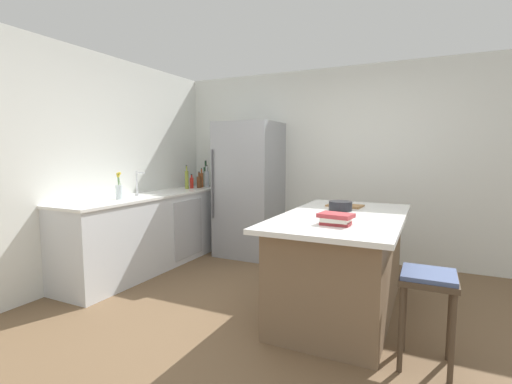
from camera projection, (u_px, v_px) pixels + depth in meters
name	position (u px, v px, depth m)	size (l,w,h in m)	color
ground_plane	(283.00, 324.00, 3.12)	(7.20, 7.20, 0.00)	brown
wall_rear	(344.00, 164.00, 5.00)	(6.00, 0.10, 2.60)	silver
wall_left	(78.00, 167.00, 4.04)	(0.10, 6.00, 2.60)	silver
counter_run_left	(154.00, 230.00, 4.69)	(0.63, 2.64, 0.94)	silver
kitchen_island	(342.00, 262.00, 3.34)	(1.04, 1.90, 0.90)	#7A6047
refrigerator	(249.00, 189.00, 5.19)	(0.81, 0.78, 1.88)	#93969B
bar_stool	(428.00, 290.00, 2.46)	(0.36, 0.36, 0.66)	#473828
sink_faucet	(138.00, 183.00, 4.45)	(0.15, 0.05, 0.30)	silver
flower_vase	(119.00, 190.00, 4.11)	(0.08, 0.08, 0.31)	silver
wine_bottle	(206.00, 176.00, 5.68)	(0.07, 0.07, 0.40)	#19381E
soda_bottle	(207.00, 178.00, 5.58)	(0.07, 0.07, 0.33)	silver
vinegar_bottle	(202.00, 180.00, 5.50)	(0.05, 0.05, 0.29)	#994C23
syrup_bottle	(199.00, 182.00, 5.43)	(0.07, 0.07, 0.24)	#5B3319
hot_sauce_bottle	(192.00, 183.00, 5.37)	(0.06, 0.06, 0.21)	red
olive_oil_bottle	(187.00, 179.00, 5.27)	(0.05, 0.05, 0.34)	olive
cookbook_stack	(336.00, 219.00, 2.83)	(0.28, 0.21, 0.09)	#A83338
mixing_bowl	(340.00, 206.00, 3.53)	(0.22, 0.22, 0.09)	black
cutting_board	(345.00, 206.00, 3.80)	(0.37, 0.27, 0.02)	#9E7042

